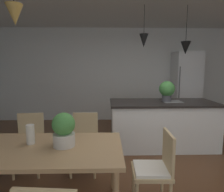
{
  "coord_description": "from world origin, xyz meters",
  "views": [
    {
      "loc": [
        -0.66,
        -2.59,
        1.54
      ],
      "look_at": [
        -0.6,
        -0.01,
        1.18
      ],
      "focal_mm": 31.31,
      "sensor_mm": 36.0,
      "label": 1
    }
  ],
  "objects_px": {
    "chair_far_left": "(29,141)",
    "refrigerator": "(186,88)",
    "kitchen_island": "(162,124)",
    "dining_table": "(36,153)",
    "potted_plant_on_island": "(167,90)",
    "potted_plant_on_table": "(64,129)",
    "vase_on_dining_table": "(30,134)",
    "chair_far_right": "(84,141)",
    "chair_kitchen_end": "(156,168)"
  },
  "relations": [
    {
      "from": "chair_far_left",
      "to": "refrigerator",
      "type": "xyz_separation_m",
      "value": [
        3.39,
        2.65,
        0.52
      ]
    },
    {
      "from": "kitchen_island",
      "to": "refrigerator",
      "type": "height_order",
      "value": "refrigerator"
    },
    {
      "from": "kitchen_island",
      "to": "refrigerator",
      "type": "xyz_separation_m",
      "value": [
        1.14,
        1.72,
        0.54
      ]
    },
    {
      "from": "dining_table",
      "to": "potted_plant_on_island",
      "type": "relative_size",
      "value": 4.47
    },
    {
      "from": "potted_plant_on_island",
      "to": "potted_plant_on_table",
      "type": "relative_size",
      "value": 1.11
    },
    {
      "from": "chair_far_left",
      "to": "dining_table",
      "type": "bearing_deg",
      "value": -63.59
    },
    {
      "from": "dining_table",
      "to": "potted_plant_on_table",
      "type": "bearing_deg",
      "value": 6.0
    },
    {
      "from": "kitchen_island",
      "to": "vase_on_dining_table",
      "type": "xyz_separation_m",
      "value": [
        -1.93,
        -1.66,
        0.37
      ]
    },
    {
      "from": "potted_plant_on_island",
      "to": "potted_plant_on_table",
      "type": "xyz_separation_m",
      "value": [
        -1.62,
        -1.72,
        -0.22
      ]
    },
    {
      "from": "kitchen_island",
      "to": "refrigerator",
      "type": "bearing_deg",
      "value": 56.35
    },
    {
      "from": "dining_table",
      "to": "chair_far_right",
      "type": "xyz_separation_m",
      "value": [
        0.41,
        0.83,
        -0.18
      ]
    },
    {
      "from": "chair_kitchen_end",
      "to": "kitchen_island",
      "type": "relative_size",
      "value": 0.42
    },
    {
      "from": "chair_kitchen_end",
      "to": "vase_on_dining_table",
      "type": "bearing_deg",
      "value": 175.78
    },
    {
      "from": "kitchen_island",
      "to": "potted_plant_on_table",
      "type": "distance_m",
      "value": 2.36
    },
    {
      "from": "chair_far_right",
      "to": "refrigerator",
      "type": "distance_m",
      "value": 3.73
    },
    {
      "from": "chair_far_right",
      "to": "kitchen_island",
      "type": "distance_m",
      "value": 1.7
    },
    {
      "from": "chair_far_right",
      "to": "potted_plant_on_table",
      "type": "height_order",
      "value": "potted_plant_on_table"
    },
    {
      "from": "chair_far_right",
      "to": "chair_far_left",
      "type": "height_order",
      "value": "same"
    },
    {
      "from": "chair_far_left",
      "to": "chair_kitchen_end",
      "type": "bearing_deg",
      "value": -26.2
    },
    {
      "from": "vase_on_dining_table",
      "to": "refrigerator",
      "type": "bearing_deg",
      "value": 47.69
    },
    {
      "from": "chair_kitchen_end",
      "to": "chair_far_left",
      "type": "xyz_separation_m",
      "value": [
        -1.69,
        0.83,
        0.0
      ]
    },
    {
      "from": "chair_kitchen_end",
      "to": "refrigerator",
      "type": "relative_size",
      "value": 0.44
    },
    {
      "from": "chair_far_right",
      "to": "chair_far_left",
      "type": "relative_size",
      "value": 1.0
    },
    {
      "from": "dining_table",
      "to": "chair_far_right",
      "type": "bearing_deg",
      "value": 63.72
    },
    {
      "from": "chair_far_right",
      "to": "vase_on_dining_table",
      "type": "bearing_deg",
      "value": -124.45
    },
    {
      "from": "refrigerator",
      "to": "vase_on_dining_table",
      "type": "bearing_deg",
      "value": -132.31
    },
    {
      "from": "refrigerator",
      "to": "chair_kitchen_end",
      "type": "bearing_deg",
      "value": -116.14
    },
    {
      "from": "refrigerator",
      "to": "potted_plant_on_island",
      "type": "relative_size",
      "value": 4.94
    },
    {
      "from": "dining_table",
      "to": "chair_far_right",
      "type": "distance_m",
      "value": 0.94
    },
    {
      "from": "chair_kitchen_end",
      "to": "vase_on_dining_table",
      "type": "distance_m",
      "value": 1.41
    },
    {
      "from": "chair_far_right",
      "to": "potted_plant_on_table",
      "type": "xyz_separation_m",
      "value": [
        -0.12,
        -0.8,
        0.43
      ]
    },
    {
      "from": "potted_plant_on_table",
      "to": "vase_on_dining_table",
      "type": "relative_size",
      "value": 1.68
    },
    {
      "from": "chair_far_left",
      "to": "kitchen_island",
      "type": "height_order",
      "value": "kitchen_island"
    },
    {
      "from": "chair_far_left",
      "to": "potted_plant_on_table",
      "type": "height_order",
      "value": "potted_plant_on_table"
    },
    {
      "from": "chair_far_left",
      "to": "potted_plant_on_table",
      "type": "bearing_deg",
      "value": -48.71
    },
    {
      "from": "chair_kitchen_end",
      "to": "vase_on_dining_table",
      "type": "relative_size",
      "value": 4.03
    },
    {
      "from": "potted_plant_on_island",
      "to": "chair_far_right",
      "type": "bearing_deg",
      "value": -148.33
    },
    {
      "from": "refrigerator",
      "to": "vase_on_dining_table",
      "type": "relative_size",
      "value": 9.24
    },
    {
      "from": "potted_plant_on_island",
      "to": "chair_kitchen_end",
      "type": "bearing_deg",
      "value": -109.91
    },
    {
      "from": "chair_far_right",
      "to": "chair_far_left",
      "type": "distance_m",
      "value": 0.82
    },
    {
      "from": "vase_on_dining_table",
      "to": "potted_plant_on_island",
      "type": "bearing_deg",
      "value": 39.59
    },
    {
      "from": "potted_plant_on_table",
      "to": "vase_on_dining_table",
      "type": "height_order",
      "value": "potted_plant_on_table"
    },
    {
      "from": "refrigerator",
      "to": "vase_on_dining_table",
      "type": "distance_m",
      "value": 4.57
    },
    {
      "from": "dining_table",
      "to": "kitchen_island",
      "type": "xyz_separation_m",
      "value": [
        1.84,
        1.75,
        -0.19
      ]
    },
    {
      "from": "chair_far_left",
      "to": "kitchen_island",
      "type": "distance_m",
      "value": 2.43
    },
    {
      "from": "chair_far_right",
      "to": "kitchen_island",
      "type": "bearing_deg",
      "value": 32.99
    },
    {
      "from": "chair_kitchen_end",
      "to": "potted_plant_on_table",
      "type": "relative_size",
      "value": 2.39
    },
    {
      "from": "dining_table",
      "to": "chair_kitchen_end",
      "type": "relative_size",
      "value": 2.08
    },
    {
      "from": "refrigerator",
      "to": "potted_plant_on_table",
      "type": "distance_m",
      "value": 4.37
    },
    {
      "from": "potted_plant_on_table",
      "to": "vase_on_dining_table",
      "type": "bearing_deg",
      "value": 169.78
    }
  ]
}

